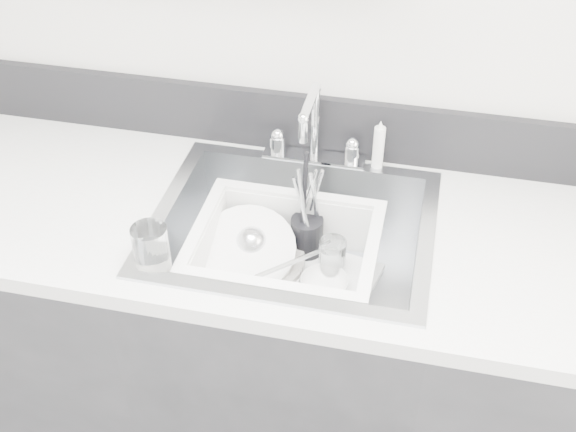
# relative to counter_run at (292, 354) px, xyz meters

# --- Properties ---
(room_shell) EXTENTS (3.50, 3.00, 2.60)m
(room_shell) POSITION_rel_counter_run_xyz_m (0.00, -0.80, 1.22)
(room_shell) COLOR silver
(room_shell) RESTS_ON ground
(counter_run) EXTENTS (3.20, 0.62, 0.92)m
(counter_run) POSITION_rel_counter_run_xyz_m (0.00, 0.00, 0.00)
(counter_run) COLOR #28282C
(counter_run) RESTS_ON ground
(backsplash) EXTENTS (3.20, 0.02, 0.16)m
(backsplash) POSITION_rel_counter_run_xyz_m (0.00, 0.30, 0.54)
(backsplash) COLOR black
(backsplash) RESTS_ON counter_run
(sink) EXTENTS (0.64, 0.52, 0.20)m
(sink) POSITION_rel_counter_run_xyz_m (0.00, 0.00, 0.37)
(sink) COLOR silver
(sink) RESTS_ON counter_run
(faucet) EXTENTS (0.26, 0.18, 0.23)m
(faucet) POSITION_rel_counter_run_xyz_m (0.00, 0.25, 0.52)
(faucet) COLOR silver
(faucet) RESTS_ON counter_run
(side_sprayer) EXTENTS (0.03, 0.03, 0.14)m
(side_sprayer) POSITION_rel_counter_run_xyz_m (0.16, 0.25, 0.53)
(side_sprayer) COLOR white
(side_sprayer) RESTS_ON counter_run
(wash_tub) EXTENTS (0.49, 0.43, 0.16)m
(wash_tub) POSITION_rel_counter_run_xyz_m (-0.01, -0.04, 0.37)
(wash_tub) COLOR white
(wash_tub) RESTS_ON sink
(plate_stack) EXTENTS (0.28, 0.28, 0.11)m
(plate_stack) POSITION_rel_counter_run_xyz_m (-0.10, -0.01, 0.34)
(plate_stack) COLOR white
(plate_stack) RESTS_ON wash_tub
(utensil_cup) EXTENTS (0.08, 0.08, 0.27)m
(utensil_cup) POSITION_rel_counter_run_xyz_m (0.02, 0.08, 0.37)
(utensil_cup) COLOR black
(utensil_cup) RESTS_ON wash_tub
(ladle) EXTENTS (0.31, 0.26, 0.09)m
(ladle) POSITION_rel_counter_run_xyz_m (-0.04, -0.03, 0.35)
(ladle) COLOR silver
(ladle) RESTS_ON wash_tub
(tumbler_in_tub) EXTENTS (0.07, 0.07, 0.09)m
(tumbler_in_tub) POSITION_rel_counter_run_xyz_m (0.09, 0.02, 0.35)
(tumbler_in_tub) COLOR white
(tumbler_in_tub) RESTS_ON wash_tub
(tumbler_counter) EXTENTS (0.08, 0.08, 0.11)m
(tumbler_counter) POSITION_rel_counter_run_xyz_m (-0.26, -0.21, 0.51)
(tumbler_counter) COLOR white
(tumbler_counter) RESTS_ON counter_run
(bowl_small) EXTENTS (0.15, 0.15, 0.04)m
(bowl_small) POSITION_rel_counter_run_xyz_m (0.09, -0.05, 0.32)
(bowl_small) COLOR white
(bowl_small) RESTS_ON wash_tub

